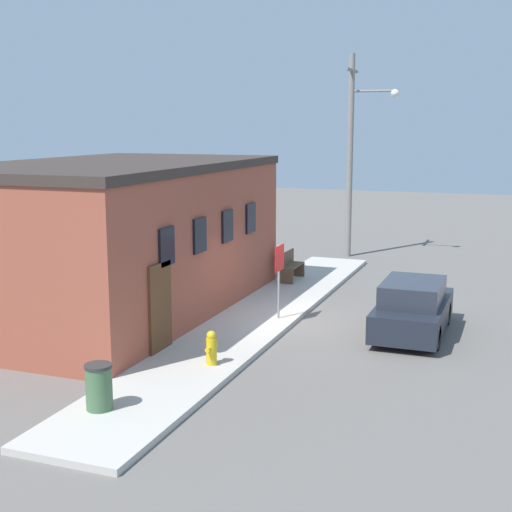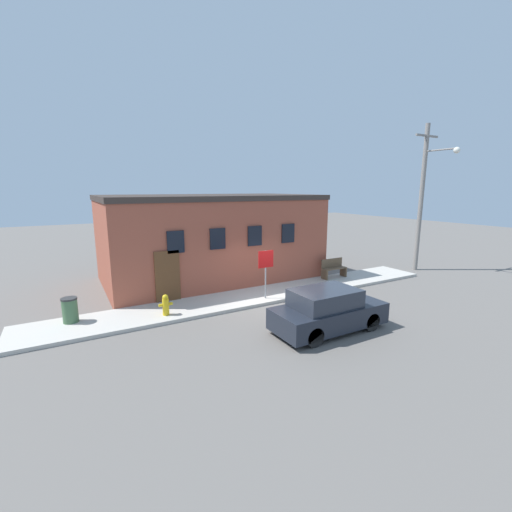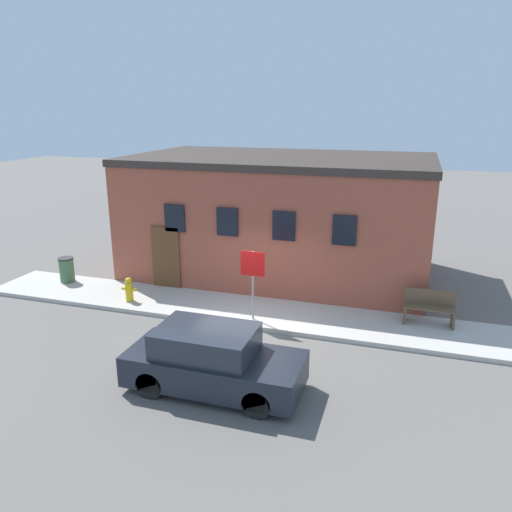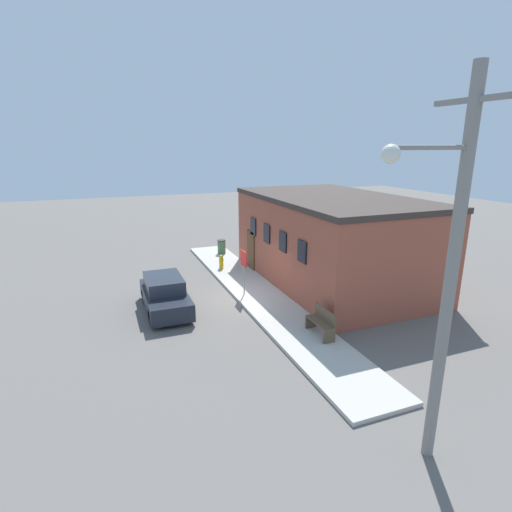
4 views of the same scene
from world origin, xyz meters
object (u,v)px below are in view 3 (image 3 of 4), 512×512
Objects in this scene: fire_hydrant at (129,289)px; bench at (429,308)px; stop_sign at (253,272)px; parked_car at (212,361)px; trash_bin at (67,270)px.

fire_hydrant is 8.97m from bench.
stop_sign reaches higher than fire_hydrant.
parked_car reaches higher than bench.
parked_car is at bearing -32.22° from trash_bin.
stop_sign reaches higher than bench.
stop_sign is 0.52× the size of parked_car.
bench is (4.79, 1.20, -0.95)m from stop_sign.
trash_bin is (-3.01, 0.92, 0.05)m from fire_hydrant.
parked_car is at bearing -133.84° from bench.
stop_sign is at bearing -2.26° from fire_hydrant.
fire_hydrant is 0.38× the size of stop_sign.
trash_bin is 0.22× the size of parked_car.
parked_car reaches higher than trash_bin.
stop_sign reaches higher than trash_bin.
trash_bin is (-11.93, -0.11, -0.03)m from bench.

